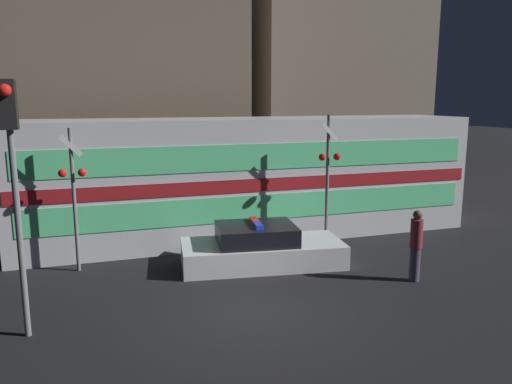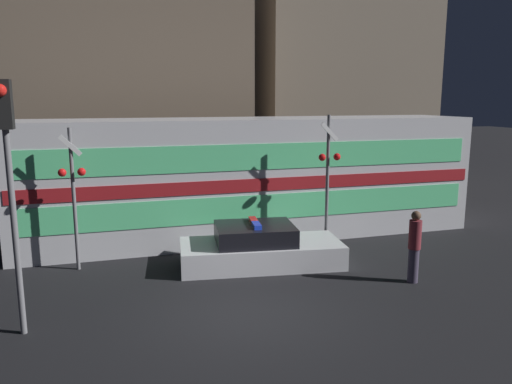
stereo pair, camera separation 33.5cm
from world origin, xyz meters
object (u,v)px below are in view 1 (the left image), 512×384
Objects in this scene: train at (251,178)px; crossing_signal_near at (328,173)px; police_car at (261,249)px; traffic_light_corner at (12,156)px; pedestrian at (416,245)px.

train is 2.96m from crossing_signal_near.
police_car is at bearing -162.88° from crossing_signal_near.
train is at bearing 41.77° from traffic_light_corner.
police_car is at bearing 24.45° from traffic_light_corner.
crossing_signal_near is (-0.95, 3.13, 1.44)m from pedestrian.
pedestrian is 3.58m from crossing_signal_near.
pedestrian is 0.45× the size of crossing_signal_near.
police_car is 2.53× the size of pedestrian.
pedestrian is (2.62, -5.54, -1.03)m from train.
train is at bearing 115.31° from pedestrian.
traffic_light_corner is at bearing -157.63° from crossing_signal_near.
pedestrian is at bearing -28.21° from police_car.
train is 8.14× the size of pedestrian.
traffic_light_corner is (-6.43, -5.74, 1.58)m from train.
train reaches higher than pedestrian.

